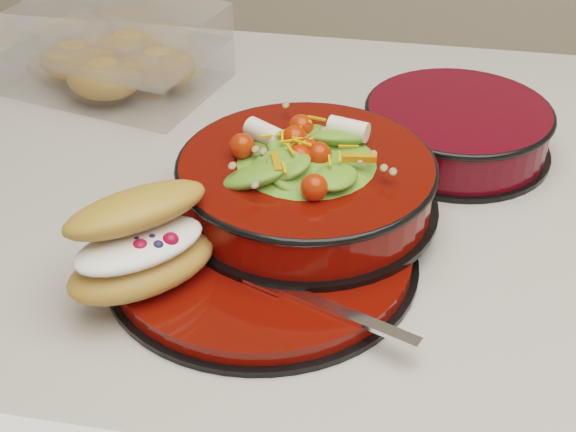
% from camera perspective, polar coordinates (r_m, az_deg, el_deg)
% --- Properties ---
extents(dinner_plate, '(0.28, 0.28, 0.02)m').
position_cam_1_polar(dinner_plate, '(0.71, -1.82, -2.74)').
color(dinner_plate, black).
rests_on(dinner_plate, island_counter).
extents(salad_bowl, '(0.25, 0.25, 0.10)m').
position_cam_1_polar(salad_bowl, '(0.73, 1.32, 3.05)').
color(salad_bowl, black).
rests_on(salad_bowl, dinner_plate).
extents(croissant, '(0.14, 0.15, 0.08)m').
position_cam_1_polar(croissant, '(0.66, -10.33, -1.89)').
color(croissant, '#C88B3D').
rests_on(croissant, dinner_plate).
extents(fork, '(0.15, 0.07, 0.00)m').
position_cam_1_polar(fork, '(0.64, 2.42, -6.26)').
color(fork, silver).
rests_on(fork, dinner_plate).
extents(pastry_box, '(0.27, 0.22, 0.09)m').
position_cam_1_polar(pastry_box, '(1.03, -12.13, 11.27)').
color(pastry_box, white).
rests_on(pastry_box, island_counter).
extents(extra_bowl, '(0.20, 0.20, 0.05)m').
position_cam_1_polar(extra_bowl, '(0.88, 11.92, 6.18)').
color(extra_bowl, black).
rests_on(extra_bowl, island_counter).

